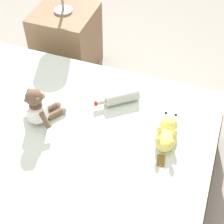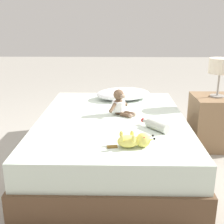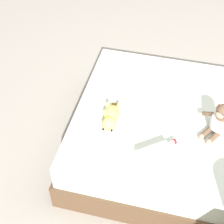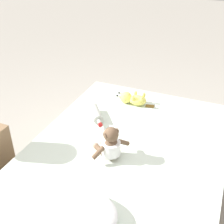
# 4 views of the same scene
# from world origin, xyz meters

# --- Properties ---
(ground_plane) EXTENTS (16.00, 16.00, 0.00)m
(ground_plane) POSITION_xyz_m (0.00, 0.00, 0.00)
(ground_plane) COLOR #9E998E
(bed) EXTENTS (1.33, 1.87, 0.43)m
(bed) POSITION_xyz_m (0.00, 0.00, 0.21)
(bed) COLOR brown
(bed) RESTS_ON ground_plane
(pillow) EXTENTS (0.65, 0.49, 0.12)m
(pillow) POSITION_xyz_m (0.11, 0.63, 0.49)
(pillow) COLOR white
(pillow) RESTS_ON bed
(plush_monkey) EXTENTS (0.25, 0.26, 0.24)m
(plush_monkey) POSITION_xyz_m (0.07, 0.09, 0.53)
(plush_monkey) COLOR brown
(plush_monkey) RESTS_ON bed
(plush_yellow_creature) EXTENTS (0.33, 0.12, 0.10)m
(plush_yellow_creature) POSITION_xyz_m (0.17, -0.63, 0.48)
(plush_yellow_creature) COLOR #EAE066
(plush_yellow_creature) RESTS_ON bed
(glass_bottle) EXTENTS (0.21, 0.25, 0.07)m
(glass_bottle) POSITION_xyz_m (0.36, -0.31, 0.47)
(glass_bottle) COLOR #B7BCB2
(glass_bottle) RESTS_ON bed
(nightstand) EXTENTS (0.45, 0.45, 0.53)m
(nightstand) POSITION_xyz_m (1.04, 0.39, 0.27)
(nightstand) COLOR #846647
(nightstand) RESTS_ON ground_plane
(bedside_lamp) EXTENTS (0.22, 0.22, 0.38)m
(bedside_lamp) POSITION_xyz_m (1.04, 0.39, 0.83)
(bedside_lamp) COLOR gray
(bedside_lamp) RESTS_ON nightstand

